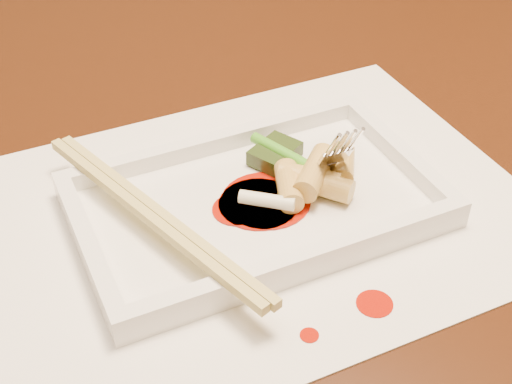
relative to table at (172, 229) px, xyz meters
name	(u,v)px	position (x,y,z in m)	size (l,w,h in m)	color
table	(172,229)	(0.00, 0.00, 0.00)	(1.40, 0.90, 0.75)	black
placemat	(256,212)	(0.03, -0.12, 0.10)	(0.40, 0.30, 0.00)	white
sauce_splatter_a	(375,304)	(0.06, -0.23, 0.10)	(0.02, 0.02, 0.00)	#A81404
sauce_splatter_b	(309,335)	(0.01, -0.24, 0.10)	(0.01, 0.01, 0.00)	#A81404
plate_base	(256,207)	(0.03, -0.12, 0.11)	(0.26, 0.16, 0.01)	white
plate_rim_far	(217,142)	(0.03, -0.04, 0.12)	(0.26, 0.01, 0.01)	white
plate_rim_near	(304,260)	(0.03, -0.19, 0.12)	(0.26, 0.01, 0.01)	white
plate_rim_left	(88,245)	(-0.09, -0.12, 0.12)	(0.01, 0.14, 0.01)	white
plate_rim_right	(399,153)	(0.16, -0.12, 0.12)	(0.01, 0.14, 0.01)	white
veg_piece	(275,153)	(0.07, -0.08, 0.12)	(0.04, 0.03, 0.01)	black
scallion_white	(267,200)	(0.03, -0.13, 0.12)	(0.01, 0.01, 0.04)	#EAEACC
scallion_green	(295,159)	(0.07, -0.10, 0.12)	(0.01, 0.01, 0.09)	#358D16
chopstick_a	(147,216)	(-0.05, -0.12, 0.13)	(0.01, 0.23, 0.01)	tan
chopstick_b	(158,212)	(-0.04, -0.12, 0.13)	(0.01, 0.23, 0.01)	tan
fork	(334,82)	(0.10, -0.10, 0.18)	(0.09, 0.10, 0.14)	silver
sauce_blob_0	(237,209)	(0.02, -0.12, 0.11)	(0.04, 0.04, 0.00)	#A81404
sauce_blob_1	(258,204)	(0.03, -0.12, 0.11)	(0.06, 0.06, 0.00)	#A81404
sauce_blob_2	(266,200)	(0.04, -0.12, 0.11)	(0.07, 0.07, 0.00)	#A81404
rice_cake_0	(342,164)	(0.10, -0.12, 0.12)	(0.02, 0.02, 0.04)	tan
rice_cake_1	(324,185)	(0.08, -0.13, 0.12)	(0.02, 0.02, 0.04)	tan
rice_cake_2	(315,172)	(0.08, -0.12, 0.13)	(0.02, 0.02, 0.05)	tan
rice_cake_3	(289,186)	(0.06, -0.12, 0.12)	(0.02, 0.02, 0.04)	tan
rice_cake_4	(309,179)	(0.07, -0.12, 0.12)	(0.02, 0.02, 0.05)	tan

